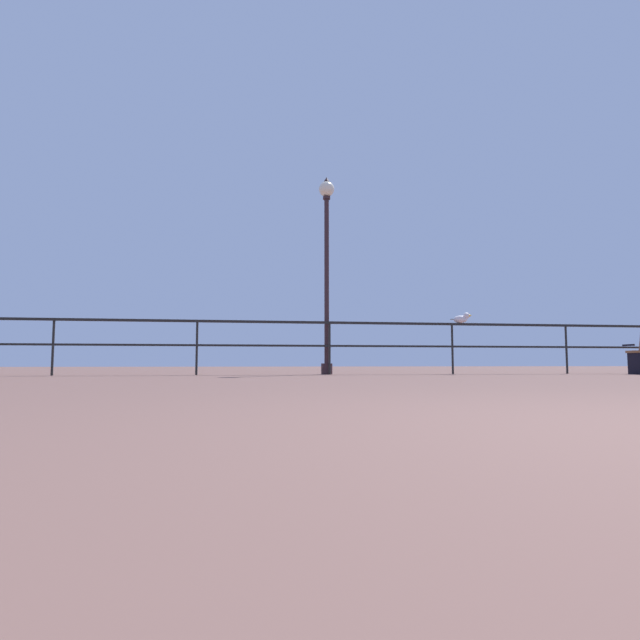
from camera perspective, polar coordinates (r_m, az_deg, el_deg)
The scene contains 3 objects.
pier_railing at distance 10.19m, azimuth 1.07°, elevation -1.64°, with size 25.93×0.05×1.06m.
lamppost_center at distance 10.59m, azimuth 0.75°, elevation 7.71°, with size 0.32×0.32×4.10m.
seagull_on_rail at distance 11.03m, azimuth 15.56°, elevation 0.17°, with size 0.38×0.33×0.21m.
Camera 1 is at (-1.74, -1.15, 0.24)m, focal length 28.58 mm.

